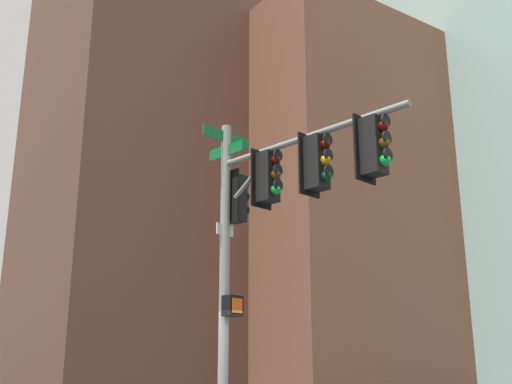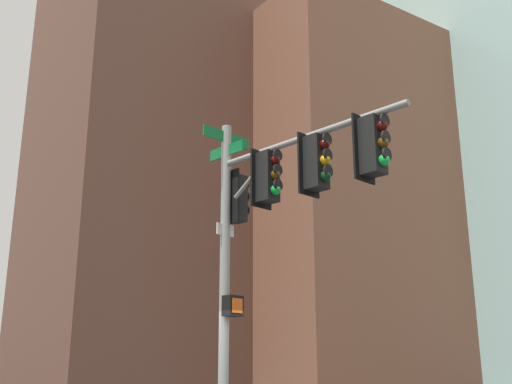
% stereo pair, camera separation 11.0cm
% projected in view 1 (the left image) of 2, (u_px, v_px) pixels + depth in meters
% --- Properties ---
extents(signal_pole_assembly, '(1.52, 4.88, 6.41)m').
position_uv_depth(signal_pole_assembly, '(273.00, 202.00, 11.86)').
color(signal_pole_assembly, gray).
rests_on(signal_pole_assembly, ground_plane).
extents(building_brick_nearside, '(26.82, 20.68, 39.90)m').
position_uv_depth(building_brick_nearside, '(181.00, 171.00, 60.63)').
color(building_brick_nearside, brown).
rests_on(building_brick_nearside, ground_plane).
extents(building_brick_midblock, '(21.64, 18.30, 32.77)m').
position_uv_depth(building_brick_midblock, '(335.00, 205.00, 59.02)').
color(building_brick_midblock, brown).
rests_on(building_brick_midblock, ground_plane).
extents(building_brick_farside, '(22.17, 17.84, 46.94)m').
position_uv_depth(building_brick_farside, '(455.00, 182.00, 76.24)').
color(building_brick_farside, brown).
rests_on(building_brick_farside, ground_plane).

